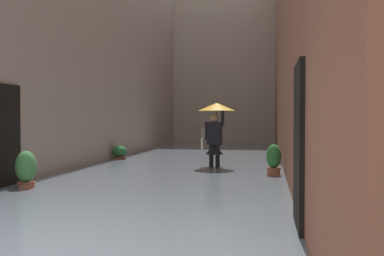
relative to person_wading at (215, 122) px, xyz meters
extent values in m
plane|color=slate|center=(0.91, -1.71, -1.43)|extent=(60.00, 60.00, 0.00)
cube|color=slate|center=(0.91, -1.71, -1.32)|extent=(6.23, 25.18, 0.21)
cube|color=brown|center=(-2.70, -1.71, 2.95)|extent=(1.80, 23.18, 8.77)
cube|color=black|center=(-1.78, 6.36, -0.33)|extent=(0.08, 1.10, 2.20)
cube|color=black|center=(3.61, 4.18, -0.33)|extent=(0.08, 1.10, 2.20)
cube|color=#A89989|center=(0.91, -12.20, 2.70)|extent=(9.03, 1.80, 8.26)
cube|color=#4C4233|center=(0.12, -0.02, -1.38)|extent=(0.14, 0.25, 0.10)
cylinder|color=black|center=(0.12, -0.02, -0.97)|extent=(0.14, 0.14, 0.72)
cube|color=#4C4233|center=(-0.06, 0.01, -1.38)|extent=(0.14, 0.25, 0.10)
cylinder|color=black|center=(-0.06, 0.01, -0.97)|extent=(0.14, 0.14, 0.72)
cube|color=black|center=(0.03, 0.00, -0.30)|extent=(0.41, 0.27, 0.61)
cone|color=black|center=(0.03, 0.00, -0.73)|extent=(0.56, 0.56, 0.28)
sphere|color=tan|center=(0.03, 0.00, 0.11)|extent=(0.22, 0.22, 0.22)
cylinder|color=black|center=(-0.20, 0.03, 0.12)|extent=(0.09, 0.09, 0.44)
cylinder|color=black|center=(0.26, -0.04, -0.24)|extent=(0.09, 0.09, 0.48)
cylinder|color=black|center=(-0.03, 0.00, 0.21)|extent=(0.02, 0.02, 0.42)
cone|color=gold|center=(-0.03, 0.00, 0.42)|extent=(1.02, 1.02, 0.22)
cylinder|color=black|center=(-0.03, 0.00, 0.56)|extent=(0.01, 0.01, 0.08)
cube|color=beige|center=(0.34, -0.03, -0.59)|extent=(0.10, 0.29, 0.32)
torus|color=beige|center=(0.34, -0.03, -0.31)|extent=(0.06, 0.30, 0.30)
cylinder|color=#9E563D|center=(3.13, 4.18, -1.28)|extent=(0.30, 0.30, 0.31)
torus|color=brown|center=(3.13, 4.18, -1.12)|extent=(0.34, 0.34, 0.04)
ellipsoid|color=#428947|center=(3.13, 4.18, -0.82)|extent=(0.39, 0.39, 0.61)
cylinder|color=brown|center=(3.35, -1.75, -1.29)|extent=(0.39, 0.39, 0.28)
torus|color=brown|center=(3.35, -1.75, -1.15)|extent=(0.43, 0.43, 0.04)
ellipsoid|color=#23602D|center=(3.35, -1.75, -0.97)|extent=(0.48, 0.48, 0.37)
cylinder|color=#9E563D|center=(-1.54, 1.45, -1.25)|extent=(0.30, 0.30, 0.37)
torus|color=brown|center=(-1.54, 1.45, -1.06)|extent=(0.34, 0.34, 0.04)
ellipsoid|color=#2D7033|center=(-1.54, 1.45, -0.78)|extent=(0.35, 0.35, 0.56)
camera|label=1|loc=(-1.40, 11.76, 0.09)|focal=40.67mm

